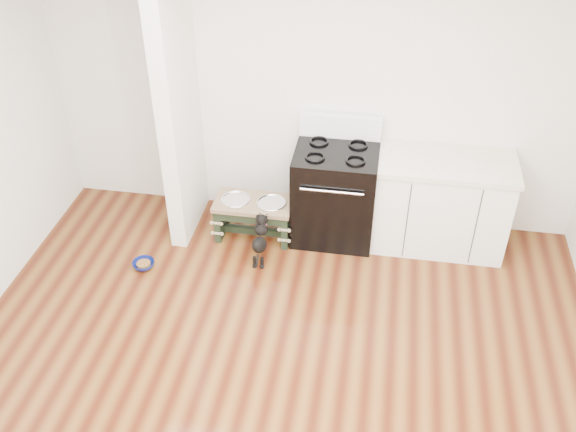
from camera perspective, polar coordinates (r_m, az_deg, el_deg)
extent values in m
plane|color=#3F170B|center=(4.83, -2.00, -16.80)|extent=(5.00, 5.00, 0.00)
plane|color=silver|center=(5.93, 2.47, 11.19)|extent=(5.00, 0.00, 5.00)
plane|color=white|center=(3.13, -3.06, 14.42)|extent=(5.00, 5.00, 0.00)
cube|color=silver|center=(5.83, -9.78, 10.20)|extent=(0.15, 0.80, 2.70)
cube|color=black|center=(6.05, 4.17, 1.97)|extent=(0.76, 0.65, 0.92)
cube|color=black|center=(5.83, 3.82, -0.21)|extent=(0.58, 0.02, 0.50)
cylinder|color=silver|center=(5.62, 3.91, 2.17)|extent=(0.56, 0.02, 0.02)
cube|color=white|center=(5.99, 4.69, 7.94)|extent=(0.76, 0.08, 0.22)
torus|color=black|center=(5.69, 2.42, 5.28)|extent=(0.18, 0.18, 0.02)
torus|color=black|center=(5.67, 6.04, 4.95)|extent=(0.18, 0.18, 0.02)
torus|color=black|center=(5.93, 2.78, 6.65)|extent=(0.18, 0.18, 0.02)
torus|color=black|center=(5.91, 6.26, 6.34)|extent=(0.18, 0.18, 0.02)
cube|color=white|center=(6.11, 13.36, 0.96)|extent=(1.20, 0.60, 0.86)
cube|color=beige|center=(5.86, 13.97, 4.59)|extent=(1.24, 0.64, 0.05)
cube|color=black|center=(6.12, 12.93, -3.33)|extent=(1.20, 0.06, 0.10)
cube|color=black|center=(6.24, -5.93, -0.10)|extent=(0.06, 0.35, 0.36)
cube|color=black|center=(6.12, -0.07, -0.69)|extent=(0.06, 0.35, 0.36)
cube|color=black|center=(5.96, -3.39, -0.26)|extent=(0.59, 0.03, 0.09)
cube|color=black|center=(6.24, -2.99, -1.28)|extent=(0.59, 0.06, 0.06)
cube|color=brown|center=(6.05, -3.09, 1.14)|extent=(0.74, 0.39, 0.04)
cylinder|color=silver|center=(6.09, -4.67, 1.31)|extent=(0.25, 0.25, 0.05)
cylinder|color=silver|center=(6.02, -1.49, 1.00)|extent=(0.25, 0.25, 0.05)
torus|color=silver|center=(6.07, -4.68, 1.50)|extent=(0.29, 0.29, 0.02)
torus|color=silver|center=(6.01, -1.50, 1.19)|extent=(0.29, 0.29, 0.02)
cylinder|color=black|center=(5.89, -2.99, -4.08)|extent=(0.03, 0.03, 0.11)
cylinder|color=black|center=(5.87, -2.32, -4.16)|extent=(0.03, 0.03, 0.11)
sphere|color=black|center=(5.91, -3.00, -4.46)|extent=(0.04, 0.04, 0.04)
sphere|color=black|center=(5.89, -2.32, -4.54)|extent=(0.04, 0.04, 0.04)
ellipsoid|color=black|center=(5.84, -2.55, -2.58)|extent=(0.13, 0.30, 0.27)
sphere|color=black|center=(5.85, -2.39, -1.19)|extent=(0.12, 0.12, 0.12)
sphere|color=black|center=(5.83, -2.34, -0.35)|extent=(0.11, 0.11, 0.11)
sphere|color=black|center=(5.89, -2.54, 0.09)|extent=(0.04, 0.04, 0.04)
sphere|color=black|center=(5.88, -1.88, 0.02)|extent=(0.04, 0.04, 0.04)
cylinder|color=black|center=(5.81, -2.76, -3.95)|extent=(0.02, 0.09, 0.10)
torus|color=#E04272|center=(5.84, -2.36, -0.76)|extent=(0.10, 0.06, 0.09)
imported|color=navy|center=(6.03, -12.71, -4.22)|extent=(0.23, 0.23, 0.06)
cylinder|color=brown|center=(6.03, -12.72, -4.19)|extent=(0.13, 0.13, 0.03)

